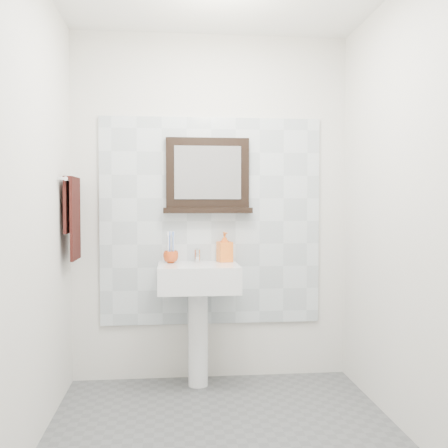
# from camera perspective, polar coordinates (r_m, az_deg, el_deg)

# --- Properties ---
(floor) EXTENTS (2.00, 2.20, 0.01)m
(floor) POSITION_cam_1_polar(r_m,az_deg,el_deg) (3.01, 0.32, -22.87)
(floor) COLOR #55585A
(floor) RESTS_ON ground
(back_wall) EXTENTS (2.00, 0.01, 2.50)m
(back_wall) POSITION_cam_1_polar(r_m,az_deg,el_deg) (3.82, -1.42, 1.82)
(back_wall) COLOR silver
(back_wall) RESTS_ON ground
(front_wall) EXTENTS (2.00, 0.01, 2.50)m
(front_wall) POSITION_cam_1_polar(r_m,az_deg,el_deg) (1.64, 4.40, 1.23)
(front_wall) COLOR silver
(front_wall) RESTS_ON ground
(left_wall) EXTENTS (0.01, 2.20, 2.50)m
(left_wall) POSITION_cam_1_polar(r_m,az_deg,el_deg) (2.80, -20.45, 1.52)
(left_wall) COLOR silver
(left_wall) RESTS_ON ground
(right_wall) EXTENTS (0.01, 2.20, 2.50)m
(right_wall) POSITION_cam_1_polar(r_m,az_deg,el_deg) (3.00, 19.68, 1.57)
(right_wall) COLOR silver
(right_wall) RESTS_ON ground
(splashback) EXTENTS (1.60, 0.02, 1.50)m
(splashback) POSITION_cam_1_polar(r_m,az_deg,el_deg) (3.81, -1.40, 0.31)
(splashback) COLOR silver
(splashback) RESTS_ON back_wall
(pedestal_sink) EXTENTS (0.55, 0.44, 0.96)m
(pedestal_sink) POSITION_cam_1_polar(r_m,az_deg,el_deg) (3.64, -2.82, -7.28)
(pedestal_sink) COLOR white
(pedestal_sink) RESTS_ON ground
(toothbrush_cup) EXTENTS (0.13, 0.13, 0.08)m
(toothbrush_cup) POSITION_cam_1_polar(r_m,az_deg,el_deg) (3.71, -5.80, -3.58)
(toothbrush_cup) COLOR #C24216
(toothbrush_cup) RESTS_ON pedestal_sink
(toothbrushes) EXTENTS (0.05, 0.04, 0.21)m
(toothbrushes) POSITION_cam_1_polar(r_m,az_deg,el_deg) (3.71, -5.78, -2.33)
(toothbrushes) COLOR white
(toothbrushes) RESTS_ON toothbrush_cup
(soap_dispenser) EXTENTS (0.12, 0.12, 0.21)m
(soap_dispenser) POSITION_cam_1_polar(r_m,az_deg,el_deg) (3.76, 0.07, -2.51)
(soap_dispenser) COLOR #FF4D1E
(soap_dispenser) RESTS_ON pedestal_sink
(framed_mirror) EXTENTS (0.64, 0.11, 0.54)m
(framed_mirror) POSITION_cam_1_polar(r_m,az_deg,el_deg) (3.79, -1.80, 5.08)
(framed_mirror) COLOR black
(framed_mirror) RESTS_ON back_wall
(towel_bar) EXTENTS (0.07, 0.40, 0.03)m
(towel_bar) POSITION_cam_1_polar(r_m,az_deg,el_deg) (3.62, -16.29, 4.62)
(towel_bar) COLOR silver
(towel_bar) RESTS_ON left_wall
(hand_towel) EXTENTS (0.06, 0.30, 0.55)m
(hand_towel) POSITION_cam_1_polar(r_m,az_deg,el_deg) (3.62, -16.15, 1.29)
(hand_towel) COLOR black
(hand_towel) RESTS_ON towel_bar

